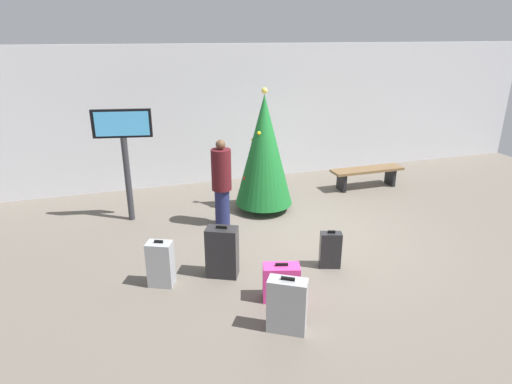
{
  "coord_description": "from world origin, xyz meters",
  "views": [
    {
      "loc": [
        -3.16,
        -6.43,
        3.5
      ],
      "look_at": [
        -1.01,
        0.27,
        0.9
      ],
      "focal_mm": 30.23,
      "sensor_mm": 36.0,
      "label": 1
    }
  ],
  "objects_px": {
    "traveller_0": "(222,182)",
    "suitcase_0": "(281,282)",
    "holiday_tree": "(264,150)",
    "suitcase_3": "(330,250)",
    "flight_info_kiosk": "(124,142)",
    "waiting_bench": "(367,173)",
    "suitcase_4": "(161,264)",
    "suitcase_1": "(287,305)",
    "suitcase_2": "(222,252)"
  },
  "relations": [
    {
      "from": "suitcase_2",
      "to": "suitcase_3",
      "type": "height_order",
      "value": "suitcase_2"
    },
    {
      "from": "flight_info_kiosk",
      "to": "suitcase_1",
      "type": "height_order",
      "value": "flight_info_kiosk"
    },
    {
      "from": "suitcase_2",
      "to": "flight_info_kiosk",
      "type": "bearing_deg",
      "value": 115.15
    },
    {
      "from": "holiday_tree",
      "to": "suitcase_3",
      "type": "xyz_separation_m",
      "value": [
        0.23,
        -2.57,
        -0.99
      ]
    },
    {
      "from": "waiting_bench",
      "to": "suitcase_3",
      "type": "distance_m",
      "value": 4.03
    },
    {
      "from": "waiting_bench",
      "to": "suitcase_2",
      "type": "xyz_separation_m",
      "value": [
        -4.23,
        -2.84,
        0.03
      ]
    },
    {
      "from": "suitcase_1",
      "to": "traveller_0",
      "type": "bearing_deg",
      "value": 90.18
    },
    {
      "from": "suitcase_0",
      "to": "suitcase_2",
      "type": "relative_size",
      "value": 0.68
    },
    {
      "from": "suitcase_0",
      "to": "traveller_0",
      "type": "bearing_deg",
      "value": 93.98
    },
    {
      "from": "suitcase_4",
      "to": "traveller_0",
      "type": "bearing_deg",
      "value": 52.9
    },
    {
      "from": "traveller_0",
      "to": "suitcase_1",
      "type": "distance_m",
      "value": 3.37
    },
    {
      "from": "suitcase_2",
      "to": "suitcase_4",
      "type": "height_order",
      "value": "suitcase_2"
    },
    {
      "from": "suitcase_0",
      "to": "suitcase_2",
      "type": "distance_m",
      "value": 1.08
    },
    {
      "from": "suitcase_0",
      "to": "suitcase_4",
      "type": "height_order",
      "value": "suitcase_4"
    },
    {
      "from": "suitcase_3",
      "to": "holiday_tree",
      "type": "bearing_deg",
      "value": 95.18
    },
    {
      "from": "traveller_0",
      "to": "suitcase_2",
      "type": "distance_m",
      "value": 1.93
    },
    {
      "from": "traveller_0",
      "to": "waiting_bench",
      "type": "bearing_deg",
      "value": 15.23
    },
    {
      "from": "traveller_0",
      "to": "suitcase_2",
      "type": "bearing_deg",
      "value": -103.65
    },
    {
      "from": "waiting_bench",
      "to": "suitcase_1",
      "type": "bearing_deg",
      "value": -130.92
    },
    {
      "from": "flight_info_kiosk",
      "to": "suitcase_2",
      "type": "height_order",
      "value": "flight_info_kiosk"
    },
    {
      "from": "suitcase_3",
      "to": "suitcase_4",
      "type": "xyz_separation_m",
      "value": [
        -2.6,
        0.29,
        0.05
      ]
    },
    {
      "from": "traveller_0",
      "to": "suitcase_0",
      "type": "relative_size",
      "value": 2.99
    },
    {
      "from": "suitcase_1",
      "to": "suitcase_3",
      "type": "height_order",
      "value": "suitcase_1"
    },
    {
      "from": "waiting_bench",
      "to": "suitcase_3",
      "type": "xyz_separation_m",
      "value": [
        -2.55,
        -3.12,
        -0.07
      ]
    },
    {
      "from": "traveller_0",
      "to": "suitcase_0",
      "type": "bearing_deg",
      "value": -86.02
    },
    {
      "from": "suitcase_1",
      "to": "suitcase_2",
      "type": "distance_m",
      "value": 1.59
    },
    {
      "from": "suitcase_0",
      "to": "suitcase_4",
      "type": "bearing_deg",
      "value": 150.44
    },
    {
      "from": "suitcase_1",
      "to": "suitcase_3",
      "type": "bearing_deg",
      "value": 45.43
    },
    {
      "from": "suitcase_2",
      "to": "suitcase_4",
      "type": "relative_size",
      "value": 1.14
    },
    {
      "from": "holiday_tree",
      "to": "suitcase_1",
      "type": "xyz_separation_m",
      "value": [
        -1.0,
        -3.82,
        -0.92
      ]
    },
    {
      "from": "flight_info_kiosk",
      "to": "waiting_bench",
      "type": "height_order",
      "value": "flight_info_kiosk"
    },
    {
      "from": "suitcase_3",
      "to": "suitcase_1",
      "type": "bearing_deg",
      "value": -134.57
    },
    {
      "from": "suitcase_3",
      "to": "waiting_bench",
      "type": "bearing_deg",
      "value": 50.67
    },
    {
      "from": "suitcase_4",
      "to": "suitcase_2",
      "type": "bearing_deg",
      "value": -0.8
    },
    {
      "from": "suitcase_1",
      "to": "suitcase_3",
      "type": "xyz_separation_m",
      "value": [
        1.23,
        1.25,
        -0.06
      ]
    },
    {
      "from": "holiday_tree",
      "to": "suitcase_2",
      "type": "distance_m",
      "value": 2.86
    },
    {
      "from": "suitcase_2",
      "to": "suitcase_3",
      "type": "distance_m",
      "value": 1.7
    },
    {
      "from": "waiting_bench",
      "to": "suitcase_1",
      "type": "height_order",
      "value": "suitcase_1"
    },
    {
      "from": "suitcase_1",
      "to": "suitcase_4",
      "type": "xyz_separation_m",
      "value": [
        -1.37,
        1.53,
        -0.02
      ]
    },
    {
      "from": "suitcase_1",
      "to": "suitcase_2",
      "type": "bearing_deg",
      "value": 106.48
    },
    {
      "from": "holiday_tree",
      "to": "suitcase_4",
      "type": "xyz_separation_m",
      "value": [
        -2.37,
        -2.29,
        -0.94
      ]
    },
    {
      "from": "waiting_bench",
      "to": "suitcase_0",
      "type": "relative_size",
      "value": 3.14
    },
    {
      "from": "holiday_tree",
      "to": "suitcase_1",
      "type": "height_order",
      "value": "holiday_tree"
    },
    {
      "from": "holiday_tree",
      "to": "suitcase_0",
      "type": "height_order",
      "value": "holiday_tree"
    },
    {
      "from": "flight_info_kiosk",
      "to": "suitcase_4",
      "type": "relative_size",
      "value": 3.02
    },
    {
      "from": "holiday_tree",
      "to": "waiting_bench",
      "type": "xyz_separation_m",
      "value": [
        2.79,
        0.54,
        -0.91
      ]
    },
    {
      "from": "suitcase_3",
      "to": "suitcase_0",
      "type": "bearing_deg",
      "value": -150.68
    },
    {
      "from": "suitcase_0",
      "to": "suitcase_2",
      "type": "bearing_deg",
      "value": 125.91
    },
    {
      "from": "flight_info_kiosk",
      "to": "suitcase_3",
      "type": "height_order",
      "value": "flight_info_kiosk"
    },
    {
      "from": "suitcase_3",
      "to": "suitcase_4",
      "type": "bearing_deg",
      "value": 173.74
    }
  ]
}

